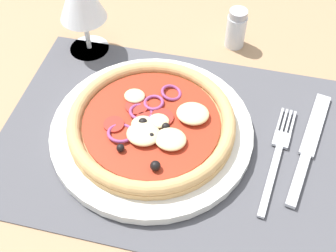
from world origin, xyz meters
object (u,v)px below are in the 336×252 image
(fork, at_px, (278,153))
(pepper_shaker, at_px, (236,29))
(plate, at_px, (151,133))
(pizza, at_px, (151,125))
(knife, at_px, (309,145))

(fork, distance_m, pepper_shaker, 0.23)
(plate, bearing_deg, pizza, -3.52)
(pizza, height_order, fork, pizza)
(plate, distance_m, knife, 0.21)
(knife, height_order, pepper_shaker, pepper_shaker)
(pizza, relative_size, pepper_shaker, 3.36)
(fork, relative_size, pepper_shaker, 2.69)
(knife, bearing_deg, pepper_shaker, 44.99)
(plate, xyz_separation_m, fork, (0.17, 0.01, -0.00))
(pizza, distance_m, pepper_shaker, 0.24)
(knife, bearing_deg, plate, 109.80)
(plate, height_order, knife, plate)
(plate, height_order, fork, plate)
(pizza, distance_m, knife, 0.21)
(pizza, bearing_deg, pepper_shaker, 69.43)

